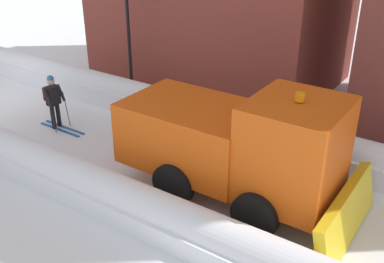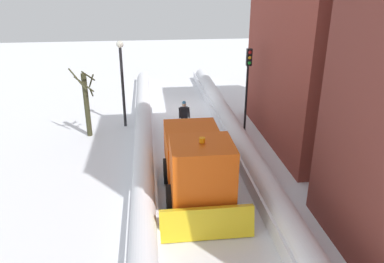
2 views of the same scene
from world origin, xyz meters
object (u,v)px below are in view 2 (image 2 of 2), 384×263
(skier, at_px, (184,115))
(street_lamp, at_px, (122,73))
(plow_truck, at_px, (197,162))
(traffic_light_pole, at_px, (248,75))
(bare_tree_near, at_px, (87,102))

(skier, distance_m, street_lamp, 4.20)
(street_lamp, bearing_deg, plow_truck, 111.61)
(skier, distance_m, traffic_light_pole, 4.16)
(traffic_light_pole, xyz_separation_m, street_lamp, (6.85, -1.61, -0.10))
(skier, xyz_separation_m, bare_tree_near, (5.28, 0.04, 0.93))
(plow_truck, relative_size, traffic_light_pole, 1.27)
(skier, relative_size, bare_tree_near, 0.47)
(traffic_light_pole, height_order, bare_tree_near, traffic_light_pole)
(skier, xyz_separation_m, traffic_light_pole, (-3.46, 0.39, 2.28))
(plow_truck, xyz_separation_m, street_lamp, (3.21, -8.11, 1.70))
(plow_truck, relative_size, street_lamp, 1.20)
(plow_truck, xyz_separation_m, traffic_light_pole, (-3.63, -6.50, 1.80))
(traffic_light_pole, bearing_deg, plow_truck, 60.78)
(skier, relative_size, traffic_light_pole, 0.38)
(bare_tree_near, bearing_deg, traffic_light_pole, 177.71)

